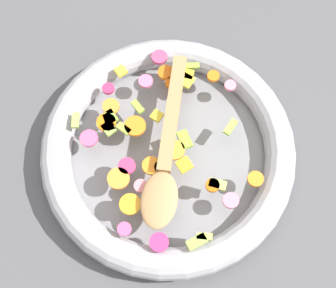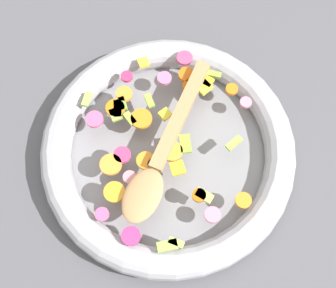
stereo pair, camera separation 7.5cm
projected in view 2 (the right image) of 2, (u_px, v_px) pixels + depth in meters
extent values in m
plane|color=#4C4C51|center=(168.00, 155.00, 0.79)|extent=(4.00, 4.00, 0.00)
cylinder|color=slate|center=(168.00, 154.00, 0.79)|extent=(0.37, 0.37, 0.01)
torus|color=#9E9EA5|center=(168.00, 150.00, 0.77)|extent=(0.42, 0.42, 0.05)
cylinder|color=#D45E0E|center=(199.00, 195.00, 0.71)|extent=(0.03, 0.03, 0.01)
cylinder|color=orange|center=(114.00, 192.00, 0.71)|extent=(0.05, 0.05, 0.01)
cylinder|color=orange|center=(172.00, 151.00, 0.74)|extent=(0.04, 0.04, 0.01)
cylinder|color=orange|center=(156.00, 165.00, 0.73)|extent=(0.02, 0.02, 0.01)
cylinder|color=#DB5E0F|center=(189.00, 86.00, 0.78)|extent=(0.03, 0.03, 0.01)
cylinder|color=orange|center=(146.00, 161.00, 0.73)|extent=(0.03, 0.03, 0.01)
cylinder|color=orange|center=(124.00, 94.00, 0.78)|extent=(0.04, 0.04, 0.01)
cylinder|color=orange|center=(141.00, 119.00, 0.76)|extent=(0.05, 0.05, 0.01)
cylinder|color=orange|center=(111.00, 165.00, 0.73)|extent=(0.04, 0.04, 0.01)
cylinder|color=orange|center=(115.00, 108.00, 0.77)|extent=(0.04, 0.04, 0.01)
cylinder|color=orange|center=(243.00, 200.00, 0.71)|extent=(0.03, 0.03, 0.01)
cylinder|color=orange|center=(186.00, 75.00, 0.79)|extent=(0.03, 0.03, 0.01)
cylinder|color=orange|center=(232.00, 89.00, 0.78)|extent=(0.02, 0.02, 0.01)
cube|color=#82BB3B|center=(122.00, 104.00, 0.77)|extent=(0.03, 0.02, 0.01)
cube|color=#99C753|center=(88.00, 98.00, 0.77)|extent=(0.02, 0.03, 0.01)
cube|color=#89AC46|center=(118.00, 109.00, 0.77)|extent=(0.03, 0.03, 0.01)
cube|color=#96B13D|center=(130.00, 119.00, 0.76)|extent=(0.03, 0.02, 0.01)
cube|color=#87B13B|center=(210.00, 73.00, 0.79)|extent=(0.03, 0.02, 0.01)
cube|color=#81B933|center=(185.00, 144.00, 0.74)|extent=(0.03, 0.03, 0.01)
cube|color=#BEDA53|center=(176.00, 242.00, 0.69)|extent=(0.02, 0.01, 0.01)
cube|color=#89AF49|center=(167.00, 246.00, 0.68)|extent=(0.03, 0.03, 0.01)
cube|color=#98C24D|center=(117.00, 113.00, 0.76)|extent=(0.03, 0.03, 0.01)
cube|color=#96D244|center=(234.00, 143.00, 0.74)|extent=(0.02, 0.03, 0.01)
cube|color=#BED056|center=(204.00, 196.00, 0.71)|extent=(0.03, 0.02, 0.01)
cube|color=#8CBB3C|center=(149.00, 101.00, 0.77)|extent=(0.03, 0.02, 0.01)
cylinder|color=#DF5084|center=(102.00, 214.00, 0.70)|extent=(0.03, 0.03, 0.01)
cylinder|color=#CA2E5C|center=(127.00, 77.00, 0.79)|extent=(0.03, 0.03, 0.01)
cylinder|color=#D2306F|center=(131.00, 236.00, 0.69)|extent=(0.04, 0.04, 0.01)
cylinder|color=#D5426E|center=(185.00, 58.00, 0.80)|extent=(0.04, 0.04, 0.01)
cylinder|color=#D13564|center=(122.00, 155.00, 0.74)|extent=(0.04, 0.04, 0.01)
cylinder|color=pink|center=(164.00, 78.00, 0.79)|extent=(0.03, 0.03, 0.01)
cylinder|color=pink|center=(213.00, 215.00, 0.70)|extent=(0.03, 0.03, 0.01)
cylinder|color=pink|center=(246.00, 103.00, 0.77)|extent=(0.03, 0.03, 0.01)
cylinder|color=#E45481|center=(94.00, 119.00, 0.76)|extent=(0.04, 0.04, 0.01)
cylinder|color=#DC7B86|center=(130.00, 177.00, 0.72)|extent=(0.02, 0.02, 0.01)
cube|color=gold|center=(202.00, 86.00, 0.78)|extent=(0.03, 0.03, 0.01)
cube|color=yellow|center=(144.00, 63.00, 0.80)|extent=(0.02, 0.02, 0.01)
cube|color=yellow|center=(178.00, 168.00, 0.73)|extent=(0.03, 0.03, 0.01)
cube|color=yellow|center=(165.00, 114.00, 0.76)|extent=(0.02, 0.02, 0.01)
cube|color=yellow|center=(208.00, 82.00, 0.78)|extent=(0.02, 0.02, 0.01)
cube|color=#A87F51|center=(181.00, 114.00, 0.75)|extent=(0.05, 0.20, 0.01)
ellipsoid|color=#A87F51|center=(143.00, 195.00, 0.70)|extent=(0.07, 0.10, 0.01)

